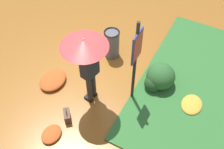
% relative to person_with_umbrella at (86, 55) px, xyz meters
% --- Properties ---
extents(ground_plane, '(18.00, 18.00, 0.00)m').
position_rel_person_with_umbrella_xyz_m(ground_plane, '(-0.25, -0.28, -1.55)').
color(ground_plane, brown).
extents(grass_verge, '(4.80, 4.00, 0.05)m').
position_rel_person_with_umbrella_xyz_m(grass_verge, '(-1.61, 2.80, -1.53)').
color(grass_verge, '#2D662D').
rests_on(grass_verge, ground_plane).
extents(person_with_umbrella, '(0.96, 0.96, 2.04)m').
position_rel_person_with_umbrella_xyz_m(person_with_umbrella, '(0.00, 0.00, 0.00)').
color(person_with_umbrella, '#2D2823').
rests_on(person_with_umbrella, ground_plane).
extents(info_sign_post, '(0.44, 0.07, 2.30)m').
position_rel_person_with_umbrella_xyz_m(info_sign_post, '(-0.54, 0.84, -0.11)').
color(info_sign_post, black).
rests_on(info_sign_post, ground_plane).
extents(handbag, '(0.32, 0.30, 0.37)m').
position_rel_person_with_umbrella_xyz_m(handbag, '(0.70, -0.20, -1.42)').
color(handbag, '#4C3323').
rests_on(handbag, ground_plane).
extents(trash_bin, '(0.42, 0.42, 0.83)m').
position_rel_person_with_umbrella_xyz_m(trash_bin, '(-1.58, -0.27, -1.13)').
color(trash_bin, '#4C4C51').
rests_on(trash_bin, ground_plane).
extents(shrub_cluster, '(0.78, 0.71, 0.64)m').
position_rel_person_with_umbrella_xyz_m(shrub_cluster, '(-1.18, 1.26, -1.25)').
color(shrub_cluster, '#285628').
rests_on(shrub_cluster, ground_plane).
extents(leaf_pile_near_person, '(0.61, 0.48, 0.13)m').
position_rel_person_with_umbrella_xyz_m(leaf_pile_near_person, '(-0.95, 2.20, -1.49)').
color(leaf_pile_near_person, gold).
rests_on(leaf_pile_near_person, ground_plane).
extents(leaf_pile_by_bench, '(0.50, 0.40, 0.11)m').
position_rel_person_with_umbrella_xyz_m(leaf_pile_by_bench, '(1.22, -0.27, -1.50)').
color(leaf_pile_by_bench, '#B74C1E').
rests_on(leaf_pile_by_bench, ground_plane).
extents(leaf_pile_far_path, '(0.76, 0.60, 0.17)m').
position_rel_person_with_umbrella_xyz_m(leaf_pile_far_path, '(-0.03, -1.13, -1.47)').
color(leaf_pile_far_path, '#B74C1E').
rests_on(leaf_pile_far_path, ground_plane).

